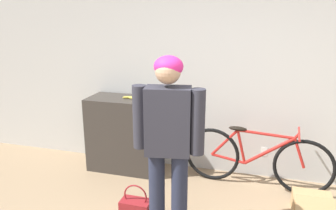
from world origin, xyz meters
The scene contains 7 objects.
wall_back centered at (0.00, 2.37, 1.30)m, with size 8.00×0.07×2.60m.
side_shelf centered at (-1.29, 2.07, 0.50)m, with size 0.95×0.50×1.00m.
person centered at (-0.34, 0.89, 1.02)m, with size 0.67×0.29×1.74m.
bicycle centered at (0.45, 2.03, 0.37)m, with size 1.79×0.46×0.77m.
banana centered at (-1.14, 2.06, 1.02)m, with size 0.32×0.09×0.03m.
handbag centered at (-0.73, 1.03, 0.11)m, with size 0.32×0.18×0.38m.
cardboard_box centered at (1.07, 1.60, 0.11)m, with size 0.40×0.40×0.27m.
Camera 1 is at (0.43, -1.80, 2.08)m, focal length 35.00 mm.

